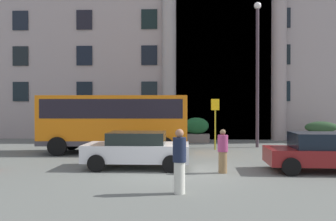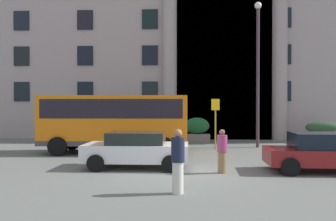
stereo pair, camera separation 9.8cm
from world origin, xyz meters
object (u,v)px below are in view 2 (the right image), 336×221
Objects in this scene: parked_estate_mid at (137,149)px; lamppost_plaza_centre at (258,64)px; orange_minibus at (115,119)px; hedge_planter_west at (197,130)px; bus_stop_sign at (215,118)px; hedge_planter_far_west at (137,133)px; parked_sedan_second at (323,152)px; motorcycle_near_kerb at (139,149)px; pedestrian_child_trailing at (222,151)px; pedestrian_woman_with_bag at (178,161)px; hedge_planter_entrance_right at (322,133)px.

lamppost_plaza_centre is (5.98, 7.11, 4.07)m from parked_estate_mid.
orange_minibus reaches higher than hedge_planter_west.
bus_stop_sign is at bearing 59.59° from parked_estate_mid.
parked_sedan_second is at bearing -50.84° from hedge_planter_far_west.
motorcycle_near_kerb is 1.36× the size of pedestrian_child_trailing.
parked_sedan_second is at bearing -62.78° from bus_stop_sign.
hedge_planter_west is 0.81× the size of motorcycle_near_kerb.
lamppost_plaza_centre reaches higher than pedestrian_woman_with_bag.
pedestrian_woman_with_bag reaches higher than parked_sedan_second.
lamppost_plaza_centre reaches higher than parked_estate_mid.
pedestrian_child_trailing is at bearing -49.36° from orange_minibus.
orange_minibus is 4.20× the size of pedestrian_woman_with_bag.
pedestrian_woman_with_bag is (2.86, -13.20, 0.22)m from hedge_planter_far_west.
hedge_planter_entrance_right is at bearing 37.10° from motorcycle_near_kerb.
motorcycle_near_kerb is at bearing -163.15° from pedestrian_woman_with_bag.
parked_sedan_second is at bearing -4.19° from parked_estate_mid.
hedge_planter_far_west is 8.55m from lamppost_plaza_centre.
lamppost_plaza_centre reaches higher than orange_minibus.
orange_minibus is at bearing -95.48° from hedge_planter_far_west.
parked_sedan_second is at bearing -161.45° from pedestrian_child_trailing.
pedestrian_child_trailing is at bearing -66.85° from hedge_planter_far_west.
motorcycle_near_kerb is 0.25× the size of lamppost_plaza_centre.
hedge_planter_far_west is 0.56× the size of parked_estate_mid.
orange_minibus is at bearing 111.57° from parked_estate_mid.
motorcycle_near_kerb is 6.37m from pedestrian_woman_with_bag.
pedestrian_woman_with_bag is (1.65, -3.99, 0.17)m from parked_estate_mid.
parked_estate_mid is 2.12m from motorcycle_near_kerb.
parked_sedan_second is (3.27, -6.35, -0.98)m from bus_stop_sign.
orange_minibus is 9.79m from parked_sedan_second.
hedge_planter_far_west is (-4.68, 3.40, -1.04)m from bus_stop_sign.
lamppost_plaza_centre is (-0.76, 7.66, 4.06)m from parked_sedan_second.
bus_stop_sign is 0.33× the size of lamppost_plaza_centre.
parked_estate_mid is (1.21, -9.21, 0.06)m from hedge_planter_far_west.
hedge_planter_west is 10.06m from parked_estate_mid.
bus_stop_sign is 0.69× the size of parked_estate_mid.
orange_minibus is 1.82× the size of parked_sedan_second.
hedge_planter_entrance_right is (12.18, 5.22, -1.04)m from orange_minibus.
pedestrian_woman_with_bag reaches higher than hedge_planter_entrance_right.
pedestrian_woman_with_bag is 12.53m from lamppost_plaza_centre.
parked_estate_mid is at bearing -83.44° from motorcycle_near_kerb.
hedge_planter_far_west is 7.18m from motorcycle_near_kerb.
lamppost_plaza_centre is at bearing -37.60° from hedge_planter_west.
orange_minibus reaches higher than parked_estate_mid.
parked_estate_mid is at bearing -157.24° from pedestrian_woman_with_bag.
parked_sedan_second is at bearing 124.29° from pedestrian_woman_with_bag.
orange_minibus reaches higher than hedge_planter_entrance_right.
bus_stop_sign is 1.25× the size of hedge_planter_far_west.
hedge_planter_entrance_right is at bearing 28.56° from lamppost_plaza_centre.
lamppost_plaza_centre reaches higher than hedge_planter_far_west.
hedge_planter_entrance_right is at bearing 21.64° from orange_minibus.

